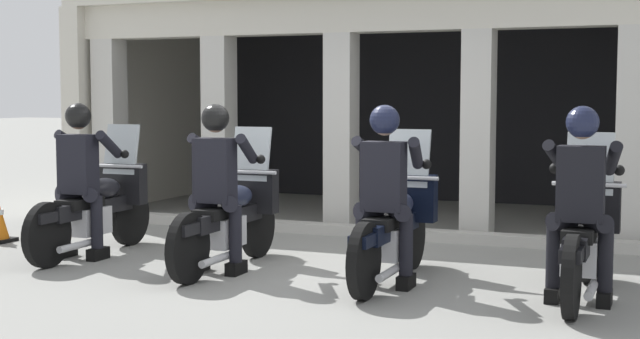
% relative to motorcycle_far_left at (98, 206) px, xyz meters
% --- Properties ---
extents(ground_plane, '(80.00, 80.00, 0.00)m').
position_rel_motorcycle_far_left_xyz_m(ground_plane, '(2.46, 3.06, -0.50)').
color(ground_plane, gray).
extents(station_building, '(9.67, 3.95, 3.02)m').
position_rel_motorcycle_far_left_xyz_m(station_building, '(2.59, 4.53, 1.39)').
color(station_building, black).
rests_on(station_building, ground).
extents(kerb_strip, '(9.17, 0.24, 0.12)m').
position_rel_motorcycle_far_left_xyz_m(kerb_strip, '(2.59, 2.13, -0.44)').
color(kerb_strip, '#B7B5AD').
rests_on(kerb_strip, ground).
extents(motorcycle_far_left, '(0.62, 2.04, 1.35)m').
position_rel_motorcycle_far_left_xyz_m(motorcycle_far_left, '(0.00, 0.00, 0.00)').
color(motorcycle_far_left, black).
rests_on(motorcycle_far_left, ground).
extents(police_officer_far_left, '(0.63, 0.61, 1.58)m').
position_rel_motorcycle_far_left_xyz_m(police_officer_far_left, '(-0.00, -0.28, 0.44)').
color(police_officer_far_left, black).
rests_on(police_officer_far_left, ground).
extents(motorcycle_center_left, '(0.62, 2.04, 1.35)m').
position_rel_motorcycle_far_left_xyz_m(motorcycle_center_left, '(1.64, -0.13, 0.00)').
color(motorcycle_center_left, black).
rests_on(motorcycle_center_left, ground).
extents(police_officer_center_left, '(0.63, 0.61, 1.58)m').
position_rel_motorcycle_far_left_xyz_m(police_officer_center_left, '(1.64, -0.41, 0.44)').
color(police_officer_center_left, black).
rests_on(police_officer_center_left, ground).
extents(motorcycle_center_right, '(0.62, 2.04, 1.35)m').
position_rel_motorcycle_far_left_xyz_m(motorcycle_center_right, '(3.28, -0.12, 0.00)').
color(motorcycle_center_right, black).
rests_on(motorcycle_center_right, ground).
extents(police_officer_center_right, '(0.63, 0.61, 1.58)m').
position_rel_motorcycle_far_left_xyz_m(police_officer_center_right, '(3.28, -0.40, 0.44)').
color(police_officer_center_right, black).
rests_on(police_officer_center_right, ground).
extents(motorcycle_far_right, '(0.62, 2.04, 1.35)m').
position_rel_motorcycle_far_left_xyz_m(motorcycle_far_right, '(4.92, -0.14, 0.00)').
color(motorcycle_far_right, black).
rests_on(motorcycle_far_right, ground).
extents(police_officer_far_right, '(0.63, 0.61, 1.58)m').
position_rel_motorcycle_far_left_xyz_m(police_officer_far_right, '(4.92, -0.42, 0.44)').
color(police_officer_far_right, black).
rests_on(police_officer_far_right, ground).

